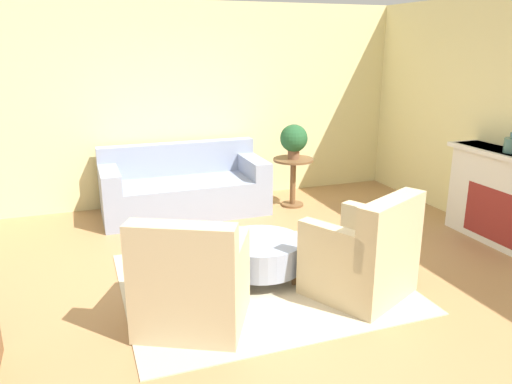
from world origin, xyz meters
TOP-DOWN VIEW (x-y plane):
  - ground_plane at (0.00, 0.00)m, footprint 16.00×16.00m
  - wall_back at (0.00, 2.94)m, footprint 9.76×0.12m
  - rug at (0.00, 0.00)m, footprint 2.61×2.25m
  - couch at (-0.25, 2.35)m, footprint 2.18×0.98m
  - armchair_left at (-0.80, -0.55)m, footprint 1.10×1.08m
  - armchair_right at (0.80, -0.55)m, footprint 1.10×1.08m
  - ottoman_table at (0.03, 0.09)m, footprint 0.84×0.84m
  - side_table at (1.27, 2.10)m, footprint 0.57×0.57m
  - fireplace at (2.96, -0.03)m, footprint 0.44×1.54m
  - potted_plant_on_side_table at (1.27, 2.10)m, footprint 0.38×0.38m

SIDE VIEW (x-z plane):
  - ground_plane at x=0.00m, z-range 0.00..0.00m
  - rug at x=0.00m, z-range 0.00..0.01m
  - ottoman_table at x=0.03m, z-range 0.07..0.47m
  - couch at x=-0.25m, z-range -0.13..0.78m
  - armchair_left at x=-0.80m, z-range -0.11..0.86m
  - armchair_right at x=0.80m, z-range -0.11..0.86m
  - side_table at x=1.27m, z-range 0.13..0.82m
  - fireplace at x=2.96m, z-range 0.03..1.11m
  - potted_plant_on_side_table at x=1.27m, z-range 0.72..1.21m
  - wall_back at x=0.00m, z-range 0.00..2.80m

